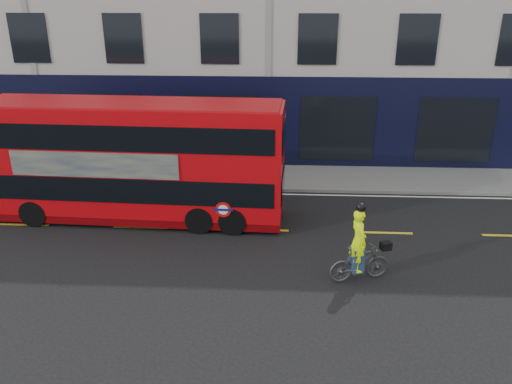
{
  "coord_description": "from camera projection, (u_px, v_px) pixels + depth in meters",
  "views": [
    {
      "loc": [
        0.6,
        -13.21,
        7.13
      ],
      "look_at": [
        -0.16,
        1.28,
        1.42
      ],
      "focal_mm": 35.0,
      "sensor_mm": 36.0,
      "label": 1
    }
  ],
  "objects": [
    {
      "name": "cyclist",
      "position": [
        359.0,
        255.0,
        13.17
      ],
      "size": [
        1.77,
        0.95,
        2.26
      ],
      "rotation": [
        0.0,
        0.0,
        0.29
      ],
      "color": "#444749",
      "rests_on": "ground"
    },
    {
      "name": "lane_dashes",
      "position": [
        261.0,
        230.0,
        16.31
      ],
      "size": [
        58.0,
        0.12,
        0.01
      ],
      "primitive_type": null,
      "color": "gold",
      "rests_on": "ground"
    },
    {
      "name": "bus",
      "position": [
        135.0,
        160.0,
        16.53
      ],
      "size": [
        10.03,
        2.69,
        4.0
      ],
      "rotation": [
        0.0,
        0.0,
        -0.04
      ],
      "color": "red",
      "rests_on": "ground"
    },
    {
      "name": "pavement",
      "position": [
        266.0,
        177.0,
        20.93
      ],
      "size": [
        60.0,
        3.0,
        0.12
      ],
      "primitive_type": "cube",
      "color": "gray",
      "rests_on": "ground"
    },
    {
      "name": "road_edge_line",
      "position": [
        265.0,
        194.0,
        19.28
      ],
      "size": [
        58.0,
        0.1,
        0.01
      ],
      "primitive_type": "cube",
      "color": "silver",
      "rests_on": "ground"
    },
    {
      "name": "kerb",
      "position": [
        265.0,
        190.0,
        19.54
      ],
      "size": [
        60.0,
        0.12,
        0.13
      ],
      "primitive_type": "cube",
      "color": "slate",
      "rests_on": "ground"
    },
    {
      "name": "ground",
      "position": [
        259.0,
        252.0,
        14.92
      ],
      "size": [
        120.0,
        120.0,
        0.0
      ],
      "primitive_type": "plane",
      "color": "black",
      "rests_on": "ground"
    }
  ]
}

